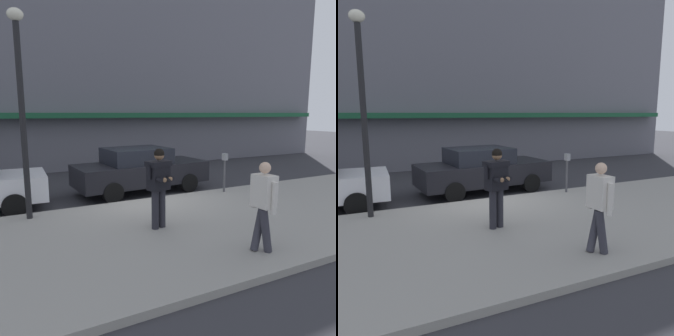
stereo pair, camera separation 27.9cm
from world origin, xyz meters
The scene contains 9 objects.
ground_plane centered at (0.00, 0.00, 0.00)m, with size 80.00×80.00×0.00m, color #333338.
sidewalk centered at (1.00, -2.85, 0.07)m, with size 32.00×5.30×0.14m, color #99968E.
curb_paint_line centered at (1.00, 0.05, 0.00)m, with size 28.00×0.12×0.01m, color silver.
storefront_facade centered at (1.00, 8.49, 7.93)m, with size 28.00×4.70×15.90m.
parked_sedan_mid centered at (0.47, 1.16, 0.79)m, with size 4.61×2.16×1.54m.
man_texting_on_phone centered at (-0.70, -2.74, 1.25)m, with size 0.63×0.64×1.81m.
pedestrian_in_light_coat centered at (0.45, -4.76, 1.11)m, with size 0.34×0.60×1.70m.
street_lamp_post centered at (-3.24, -0.65, 3.14)m, with size 0.36×0.36×4.88m.
parking_meter centered at (2.72, -0.60, 0.97)m, with size 0.12×0.18×1.27m.
Camera 1 is at (-3.78, -9.11, 2.70)m, focal length 35.00 mm.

